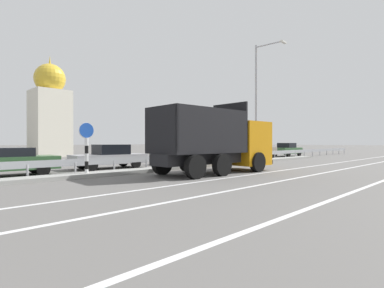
{
  "coord_description": "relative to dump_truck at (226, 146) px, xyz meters",
  "views": [
    {
      "loc": [
        -11.32,
        -11.01,
        1.58
      ],
      "look_at": [
        0.2,
        0.4,
        1.47
      ],
      "focal_mm": 28.0,
      "sensor_mm": 36.0,
      "label": 1
    }
  ],
  "objects": [
    {
      "name": "parked_car_4",
      "position": [
        -3.32,
        6.22,
        -0.65
      ],
      "size": [
        4.51,
        2.1,
        1.43
      ],
      "rotation": [
        0.0,
        0.0,
        1.48
      ],
      "color": "#A3A3A8",
      "rests_on": "ground_plane"
    },
    {
      "name": "parked_car_6",
      "position": [
        7.59,
        6.34,
        -0.62
      ],
      "size": [
        4.09,
        2.03,
        1.47
      ],
      "rotation": [
        0.0,
        0.0,
        1.64
      ],
      "color": "maroon",
      "rests_on": "ground_plane"
    },
    {
      "name": "parked_car_5",
      "position": [
        2.61,
        5.83,
        -0.6
      ],
      "size": [
        3.98,
        2.11,
        1.54
      ],
      "rotation": [
        0.0,
        0.0,
        1.59
      ],
      "color": "silver",
      "rests_on": "ground_plane"
    },
    {
      "name": "parked_car_7",
      "position": [
        12.96,
        6.37,
        -0.6
      ],
      "size": [
        4.52,
        2.1,
        1.49
      ],
      "rotation": [
        0.0,
        0.0,
        -1.62
      ],
      "color": "gray",
      "rests_on": "ground_plane"
    },
    {
      "name": "street_lamp_1",
      "position": [
        7.5,
        2.76,
        3.7
      ],
      "size": [
        0.71,
        2.43,
        9.1
      ],
      "color": "#ADADB2",
      "rests_on": "ground_plane"
    },
    {
      "name": "parked_car_8",
      "position": [
        18.57,
        6.02,
        -0.63
      ],
      "size": [
        3.93,
        1.89,
        1.48
      ],
      "rotation": [
        0.0,
        0.0,
        -1.6
      ],
      "color": "#335B33",
      "rests_on": "ground_plane"
    },
    {
      "name": "ground_plane",
      "position": [
        -1.25,
        1.13,
        -1.37
      ],
      "size": [
        320.0,
        320.0,
        0.0
      ],
      "primitive_type": "plane",
      "color": "#605E5B"
    },
    {
      "name": "parked_car_3",
      "position": [
        -8.75,
        5.82,
        -0.68
      ],
      "size": [
        4.33,
        2.14,
        1.32
      ],
      "rotation": [
        0.0,
        0.0,
        1.49
      ],
      "color": "#335B33",
      "rests_on": "ground_plane"
    },
    {
      "name": "church_tower",
      "position": [
        -0.29,
        24.1,
        3.54
      ],
      "size": [
        3.6,
        3.6,
        10.98
      ],
      "color": "silver",
      "rests_on": "ground_plane"
    },
    {
      "name": "median_island",
      "position": [
        -1.25,
        3.01,
        -1.28
      ],
      "size": [
        35.62,
        1.1,
        0.18
      ],
      "primitive_type": "cube",
      "color": "gray",
      "rests_on": "ground_plane"
    },
    {
      "name": "median_road_sign",
      "position": [
        -6.33,
        3.01,
        -0.07
      ],
      "size": [
        0.73,
        0.16,
        2.47
      ],
      "color": "white",
      "rests_on": "ground_plane"
    },
    {
      "name": "dump_truck",
      "position": [
        0.0,
        0.0,
        0.0
      ],
      "size": [
        7.14,
        2.95,
        3.65
      ],
      "rotation": [
        0.0,
        0.0,
        -1.62
      ],
      "color": "orange",
      "rests_on": "ground_plane"
    },
    {
      "name": "lane_strip_2",
      "position": [
        -0.97,
        -6.86,
        -1.36
      ],
      "size": [
        64.77,
        0.16,
        0.01
      ],
      "primitive_type": "cube",
      "color": "silver",
      "rests_on": "ground_plane"
    },
    {
      "name": "lane_strip_1",
      "position": [
        -0.97,
        -3.93,
        -1.36
      ],
      "size": [
        64.77,
        0.16,
        0.01
      ],
      "primitive_type": "cube",
      "color": "silver",
      "rests_on": "ground_plane"
    },
    {
      "name": "median_guardrail",
      "position": [
        -1.25,
        3.98,
        -0.8
      ],
      "size": [
        64.77,
        0.09,
        0.78
      ],
      "color": "#9EA0A5",
      "rests_on": "ground_plane"
    },
    {
      "name": "lane_strip_0",
      "position": [
        -0.97,
        -1.75,
        -1.36
      ],
      "size": [
        64.77,
        0.16,
        0.01
      ],
      "primitive_type": "cube",
      "color": "silver",
      "rests_on": "ground_plane"
    }
  ]
}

